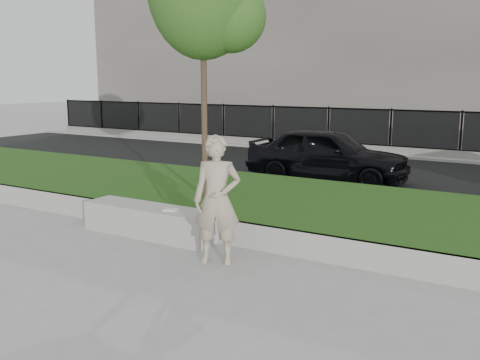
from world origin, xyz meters
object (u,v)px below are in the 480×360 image
Objects in this scene: man at (217,200)px; car_dark at (327,154)px; book at (170,210)px; stone_bench at (150,221)px.

man is 6.43m from car_dark.
man is 1.39m from book.
stone_bench is 1.91m from man.
stone_bench is at bearing 169.22° from car_dark.
stone_bench is at bearing 137.74° from man.
man is at bearing -174.85° from car_dark.
book is at bearing 133.38° from man.
book is 0.05× the size of car_dark.
man is (1.70, -0.55, 0.66)m from stone_bench.
man reaches higher than book.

